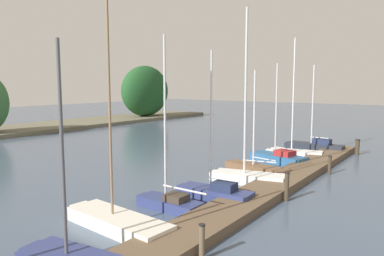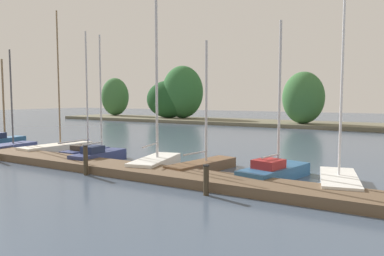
{
  "view_description": "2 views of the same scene",
  "coord_description": "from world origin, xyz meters",
  "px_view_note": "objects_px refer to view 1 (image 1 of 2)",
  "views": [
    {
      "loc": [
        -14.22,
        3.11,
        4.85
      ],
      "look_at": [
        -2.25,
        11.75,
        3.07
      ],
      "focal_mm": 34.1,
      "sensor_mm": 36.0,
      "label": 1
    },
    {
      "loc": [
        11.43,
        -1.83,
        3.17
      ],
      "look_at": [
        2.74,
        12.53,
        1.77
      ],
      "focal_mm": 34.09,
      "sensor_mm": 36.0,
      "label": 2
    }
  ],
  "objects_px": {
    "sailboat_7": "(277,157)",
    "mooring_piling_1": "(202,242)",
    "mooring_piling_3": "(330,165)",
    "sailboat_4": "(214,192)",
    "sailboat_2": "(115,219)",
    "mooring_piling_2": "(287,186)",
    "mooring_piling_4": "(357,147)",
    "sailboat_8": "(293,152)",
    "sailboat_5": "(246,174)",
    "sailboat_9": "(314,146)",
    "sailboat_6": "(255,167)",
    "sailboat_3": "(168,200)"
  },
  "relations": [
    {
      "from": "sailboat_2",
      "to": "sailboat_7",
      "type": "height_order",
      "value": "sailboat_2"
    },
    {
      "from": "sailboat_2",
      "to": "mooring_piling_2",
      "type": "relative_size",
      "value": 6.58
    },
    {
      "from": "mooring_piling_4",
      "to": "sailboat_7",
      "type": "bearing_deg",
      "value": 147.38
    },
    {
      "from": "sailboat_8",
      "to": "mooring_piling_3",
      "type": "xyz_separation_m",
      "value": [
        -3.51,
        -3.35,
        0.19
      ]
    },
    {
      "from": "sailboat_6",
      "to": "mooring_piling_1",
      "type": "xyz_separation_m",
      "value": [
        -10.05,
        -3.31,
        0.21
      ]
    },
    {
      "from": "sailboat_2",
      "to": "sailboat_4",
      "type": "distance_m",
      "value": 4.6
    },
    {
      "from": "sailboat_3",
      "to": "mooring_piling_3",
      "type": "xyz_separation_m",
      "value": [
        9.39,
        -3.56,
        0.15
      ]
    },
    {
      "from": "sailboat_2",
      "to": "mooring_piling_2",
      "type": "height_order",
      "value": "sailboat_2"
    },
    {
      "from": "sailboat_7",
      "to": "mooring_piling_1",
      "type": "distance_m",
      "value": 13.64
    },
    {
      "from": "sailboat_4",
      "to": "mooring_piling_3",
      "type": "relative_size",
      "value": 6.18
    },
    {
      "from": "sailboat_8",
      "to": "mooring_piling_4",
      "type": "bearing_deg",
      "value": -149.37
    },
    {
      "from": "mooring_piling_3",
      "to": "sailboat_9",
      "type": "bearing_deg",
      "value": 24.32
    },
    {
      "from": "sailboat_4",
      "to": "mooring_piling_2",
      "type": "bearing_deg",
      "value": -148.56
    },
    {
      "from": "sailboat_7",
      "to": "mooring_piling_2",
      "type": "xyz_separation_m",
      "value": [
        -6.92,
        -3.32,
        0.26
      ]
    },
    {
      "from": "sailboat_9",
      "to": "mooring_piling_2",
      "type": "height_order",
      "value": "sailboat_9"
    },
    {
      "from": "sailboat_2",
      "to": "mooring_piling_2",
      "type": "distance_m",
      "value": 7.18
    },
    {
      "from": "sailboat_9",
      "to": "mooring_piling_3",
      "type": "height_order",
      "value": "sailboat_9"
    },
    {
      "from": "sailboat_4",
      "to": "mooring_piling_2",
      "type": "distance_m",
      "value": 3.05
    },
    {
      "from": "mooring_piling_3",
      "to": "sailboat_4",
      "type": "bearing_deg",
      "value": 160.35
    },
    {
      "from": "sailboat_5",
      "to": "sailboat_8",
      "type": "xyz_separation_m",
      "value": [
        7.68,
        0.47,
        -0.12
      ]
    },
    {
      "from": "mooring_piling_3",
      "to": "mooring_piling_2",
      "type": "bearing_deg",
      "value": 178.25
    },
    {
      "from": "sailboat_7",
      "to": "sailboat_5",
      "type": "bearing_deg",
      "value": 109.03
    },
    {
      "from": "sailboat_7",
      "to": "mooring_piling_3",
      "type": "height_order",
      "value": "sailboat_7"
    },
    {
      "from": "sailboat_5",
      "to": "sailboat_6",
      "type": "bearing_deg",
      "value": -88.23
    },
    {
      "from": "sailboat_3",
      "to": "mooring_piling_4",
      "type": "distance_m",
      "value": 16.47
    },
    {
      "from": "sailboat_8",
      "to": "mooring_piling_2",
      "type": "xyz_separation_m",
      "value": [
        -9.26,
        -3.18,
        0.3
      ]
    },
    {
      "from": "mooring_piling_3",
      "to": "sailboat_8",
      "type": "bearing_deg",
      "value": 43.67
    },
    {
      "from": "sailboat_8",
      "to": "mooring_piling_3",
      "type": "height_order",
      "value": "sailboat_8"
    },
    {
      "from": "sailboat_5",
      "to": "sailboat_6",
      "type": "xyz_separation_m",
      "value": [
        2.16,
        0.59,
        -0.13
      ]
    },
    {
      "from": "sailboat_8",
      "to": "sailboat_3",
      "type": "bearing_deg",
      "value": 76.61
    },
    {
      "from": "sailboat_4",
      "to": "sailboat_7",
      "type": "height_order",
      "value": "sailboat_4"
    },
    {
      "from": "mooring_piling_2",
      "to": "sailboat_5",
      "type": "bearing_deg",
      "value": 59.64
    },
    {
      "from": "sailboat_9",
      "to": "sailboat_8",
      "type": "bearing_deg",
      "value": 78.85
    },
    {
      "from": "sailboat_5",
      "to": "sailboat_8",
      "type": "height_order",
      "value": "sailboat_5"
    },
    {
      "from": "sailboat_3",
      "to": "sailboat_5",
      "type": "distance_m",
      "value": 5.27
    },
    {
      "from": "sailboat_8",
      "to": "sailboat_9",
      "type": "xyz_separation_m",
      "value": [
        2.73,
        -0.53,
        0.1
      ]
    },
    {
      "from": "sailboat_5",
      "to": "mooring_piling_3",
      "type": "distance_m",
      "value": 5.06
    },
    {
      "from": "sailboat_3",
      "to": "sailboat_6",
      "type": "distance_m",
      "value": 7.39
    },
    {
      "from": "sailboat_7",
      "to": "mooring_piling_1",
      "type": "xyz_separation_m",
      "value": [
        -13.23,
        -3.34,
        0.16
      ]
    },
    {
      "from": "sailboat_4",
      "to": "sailboat_7",
      "type": "bearing_deg",
      "value": -87.88
    },
    {
      "from": "sailboat_2",
      "to": "sailboat_4",
      "type": "xyz_separation_m",
      "value": [
        4.46,
        -1.14,
        0.04
      ]
    },
    {
      "from": "sailboat_2",
      "to": "sailboat_5",
      "type": "bearing_deg",
      "value": -92.83
    },
    {
      "from": "sailboat_3",
      "to": "sailboat_7",
      "type": "bearing_deg",
      "value": -90.04
    },
    {
      "from": "sailboat_2",
      "to": "mooring_piling_3",
      "type": "xyz_separation_m",
      "value": [
        11.94,
        -3.81,
        0.19
      ]
    },
    {
      "from": "sailboat_7",
      "to": "sailboat_9",
      "type": "relative_size",
      "value": 0.99
    },
    {
      "from": "sailboat_3",
      "to": "mooring_piling_1",
      "type": "height_order",
      "value": "sailboat_3"
    },
    {
      "from": "sailboat_3",
      "to": "sailboat_2",
      "type": "bearing_deg",
      "value": 84.9
    },
    {
      "from": "mooring_piling_4",
      "to": "sailboat_2",
      "type": "bearing_deg",
      "value": 168.36
    },
    {
      "from": "mooring_piling_1",
      "to": "mooring_piling_4",
      "type": "xyz_separation_m",
      "value": [
        18.73,
        -0.19,
        0.03
      ]
    },
    {
      "from": "mooring_piling_4",
      "to": "sailboat_4",
      "type": "bearing_deg",
      "value": 169.21
    }
  ]
}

